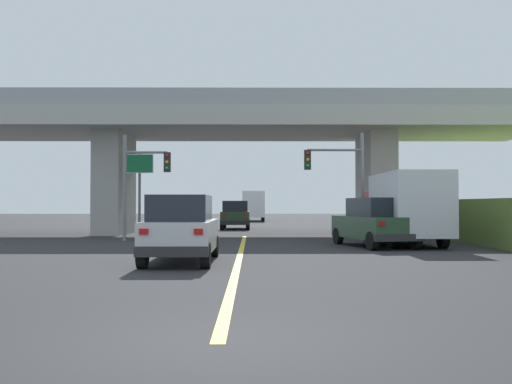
# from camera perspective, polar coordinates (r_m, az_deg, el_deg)

# --- Properties ---
(ground) EXTENTS (160.00, 160.00, 0.00)m
(ground) POSITION_cam_1_polar(r_m,az_deg,el_deg) (35.48, -1.03, -4.04)
(ground) COLOR #2B2B2D
(overpass_bridge) EXTENTS (34.74, 8.33, 7.95)m
(overpass_bridge) POSITION_cam_1_polar(r_m,az_deg,el_deg) (35.67, -1.03, 5.24)
(overpass_bridge) COLOR #B7B5AD
(overpass_bridge) RESTS_ON ground
(lane_divider_stripe) EXTENTS (0.20, 25.23, 0.01)m
(lane_divider_stripe) POSITION_cam_1_polar(r_m,az_deg,el_deg) (20.10, -1.58, -6.18)
(lane_divider_stripe) COLOR yellow
(lane_divider_stripe) RESTS_ON ground
(suv_lead) EXTENTS (1.98, 4.84, 2.02)m
(suv_lead) POSITION_cam_1_polar(r_m,az_deg,el_deg) (18.04, -7.15, -3.52)
(suv_lead) COLOR silver
(suv_lead) RESTS_ON ground
(suv_crossing) EXTENTS (3.00, 5.13, 2.02)m
(suv_crossing) POSITION_cam_1_polar(r_m,az_deg,el_deg) (24.98, 11.38, -2.86)
(suv_crossing) COLOR #2D4C33
(suv_crossing) RESTS_ON ground
(box_truck) EXTENTS (2.33, 7.56, 3.07)m
(box_truck) POSITION_cam_1_polar(r_m,az_deg,el_deg) (26.65, 14.06, -1.44)
(box_truck) COLOR red
(box_truck) RESTS_ON ground
(sedan_oncoming) EXTENTS (2.05, 4.71, 2.02)m
(sedan_oncoming) POSITION_cam_1_polar(r_m,az_deg,el_deg) (42.79, -1.98, -2.20)
(sedan_oncoming) COLOR #2D4C33
(sedan_oncoming) RESTS_ON ground
(traffic_signal_nearside) EXTENTS (2.92, 0.36, 5.25)m
(traffic_signal_nearside) POSITION_cam_1_polar(r_m,az_deg,el_deg) (29.18, 8.26, 1.75)
(traffic_signal_nearside) COLOR slate
(traffic_signal_nearside) RESTS_ON ground
(traffic_signal_farside) EXTENTS (2.31, 0.36, 5.14)m
(traffic_signal_farside) POSITION_cam_1_polar(r_m,az_deg,el_deg) (29.33, -11.03, 1.53)
(traffic_signal_farside) COLOR slate
(traffic_signal_farside) RESTS_ON ground
(highway_sign) EXTENTS (1.53, 0.17, 4.69)m
(highway_sign) POSITION_cam_1_polar(r_m,az_deg,el_deg) (33.28, -11.12, 1.72)
(highway_sign) COLOR #56595E
(highway_sign) RESTS_ON ground
(semi_truck_distant) EXTENTS (2.33, 6.54, 3.16)m
(semi_truck_distant) POSITION_cam_1_polar(r_m,az_deg,el_deg) (63.84, -0.24, -1.32)
(semi_truck_distant) COLOR navy
(semi_truck_distant) RESTS_ON ground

